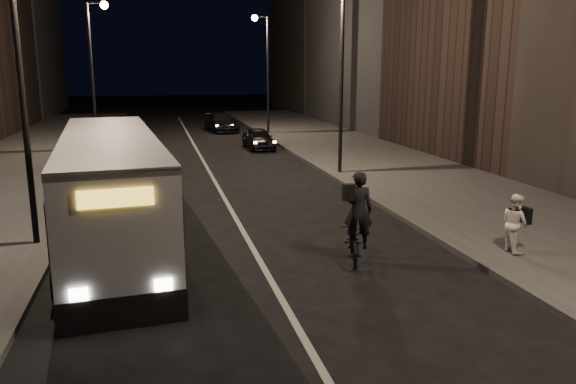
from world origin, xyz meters
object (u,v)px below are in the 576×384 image
streetlight_right_far (264,58)px  streetlight_left_near (28,41)px  streetlight_right_mid (336,52)px  car_near (259,138)px  cyclist_on_bicycle (355,231)px  car_mid (136,130)px  city_bus (111,185)px  streetlight_left_far (96,56)px  pedestrian_woman (515,223)px  car_far (221,123)px

streetlight_right_far → streetlight_left_near: 26.26m
streetlight_right_mid → car_near: bearing=100.8°
cyclist_on_bicycle → car_mid: (-5.90, 26.78, -0.16)m
streetlight_right_mid → city_bus: size_ratio=0.72×
car_mid → cyclist_on_bicycle: bearing=109.3°
streetlight_left_near → car_near: (8.93, 17.10, -4.73)m
streetlight_left_near → car_mid: size_ratio=2.20×
car_near → car_mid: size_ratio=1.00×
streetlight_left_near → streetlight_right_mid: bearing=36.9°
car_near → city_bus: bearing=-115.5°
streetlight_left_near → city_bus: bearing=0.1°
streetlight_right_mid → streetlight_left_near: (-10.66, -8.00, 0.00)m
city_bus → streetlight_left_far: bearing=90.5°
pedestrian_woman → city_bus: bearing=68.4°
streetlight_right_far → streetlight_left_far: 12.24m
streetlight_right_far → cyclist_on_bicycle: bearing=-96.4°
car_far → streetlight_right_mid: bearing=-89.7°
car_mid → city_bus: bearing=96.8°
pedestrian_woman → car_near: bearing=6.0°
streetlight_right_mid → streetlight_left_far: 14.62m
streetlight_left_near → pedestrian_woman: streetlight_left_near is taller
car_near → streetlight_right_far: bearing=73.3°
streetlight_left_far → streetlight_right_far: bearing=29.4°
cyclist_on_bicycle → car_far: cyclist_on_bicycle is taller
car_mid → car_far: 6.95m
car_near → car_mid: 9.86m
streetlight_right_far → car_mid: (-8.93, -0.17, -4.75)m
streetlight_right_far → car_near: 8.55m
car_mid → car_far: bearing=-146.1°
streetlight_right_far → pedestrian_woman: (0.96, -27.63, -4.45)m
streetlight_right_mid → streetlight_left_near: 13.33m
streetlight_left_near → car_far: bearing=73.7°
cyclist_on_bicycle → streetlight_right_mid: bearing=91.6°
car_far → streetlight_left_far: bearing=-139.3°
streetlight_right_far → cyclist_on_bicycle: 27.51m
cyclist_on_bicycle → car_far: (0.28, 29.95, -0.11)m
streetlight_right_far → city_bus: size_ratio=0.72×
car_near → car_far: (-1.02, 9.89, 0.04)m
streetlight_left_far → car_far: 12.87m
streetlight_right_mid → cyclist_on_bicycle: bearing=-105.4°
city_bus → streetlight_right_mid: bearing=36.9°
streetlight_left_far → pedestrian_woman: (11.62, -21.63, -4.45)m
car_far → car_near: bearing=-92.1°
car_mid → car_near: bearing=143.8°
city_bus → cyclist_on_bicycle: (5.90, -2.96, -0.86)m
streetlight_right_far → cyclist_on_bicycle: size_ratio=3.51×
streetlight_left_near → cyclist_on_bicycle: (7.64, -2.96, -4.59)m
car_near → car_mid: bearing=134.3°
streetlight_left_near → car_near: streetlight_left_near is taller
streetlight_right_mid → car_near: 10.40m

